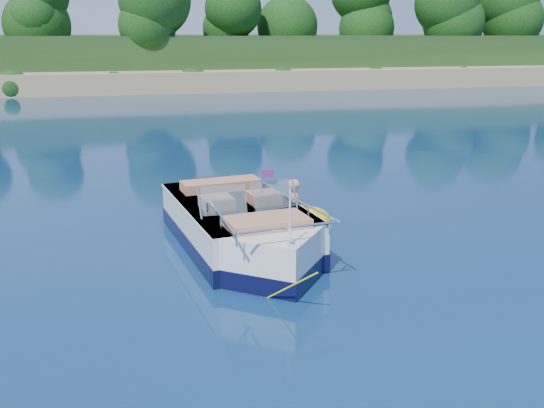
{
  "coord_description": "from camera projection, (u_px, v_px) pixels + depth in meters",
  "views": [
    {
      "loc": [
        -5.17,
        -10.08,
        4.22
      ],
      "look_at": [
        -2.36,
        1.48,
        0.85
      ],
      "focal_mm": 40.0,
      "sensor_mm": 36.0,
      "label": 1
    }
  ],
  "objects": [
    {
      "name": "ground",
      "position": [
        408.0,
        258.0,
        11.75
      ],
      "size": [
        160.0,
        160.0,
        0.0
      ],
      "primitive_type": "plane",
      "color": "#0A1747",
      "rests_on": "ground"
    },
    {
      "name": "tow_tube",
      "position": [
        300.0,
        219.0,
        13.9
      ],
      "size": [
        1.48,
        1.48,
        0.37
      ],
      "rotation": [
        0.0,
        0.0,
        0.06
      ],
      "color": "#FFDC02",
      "rests_on": "ground"
    },
    {
      "name": "treeline",
      "position": [
        185.0,
        16.0,
        48.59
      ],
      "size": [
        150.0,
        7.12,
        8.19
      ],
      "color": "black",
      "rests_on": "ground"
    },
    {
      "name": "motorboat",
      "position": [
        243.0,
        231.0,
        12.08
      ],
      "size": [
        2.76,
        6.22,
        2.08
      ],
      "rotation": [
        0.0,
        0.0,
        0.13
      ],
      "color": "white",
      "rests_on": "ground"
    },
    {
      "name": "shoreline",
      "position": [
        166.0,
        62.0,
        71.1
      ],
      "size": [
        170.0,
        59.0,
        6.0
      ],
      "color": "tan",
      "rests_on": "ground"
    },
    {
      "name": "boy",
      "position": [
        295.0,
        223.0,
        13.91
      ],
      "size": [
        0.53,
        0.86,
        1.57
      ],
      "primitive_type": "imported",
      "rotation": [
        0.0,
        -0.17,
        1.34
      ],
      "color": "tan",
      "rests_on": "ground"
    }
  ]
}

